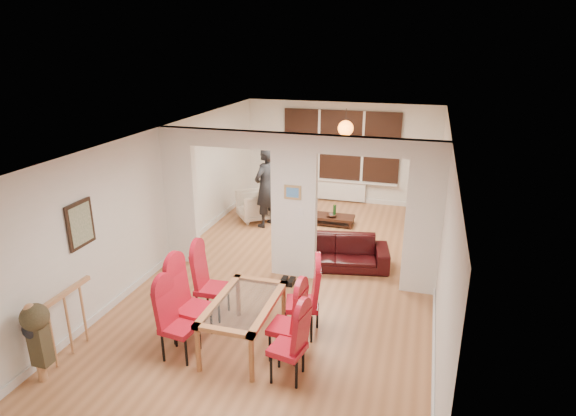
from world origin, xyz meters
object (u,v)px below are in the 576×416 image
at_px(dining_chair_la, 179,322).
at_px(person, 266,187).
at_px(dining_table, 244,324).
at_px(dining_chair_rb, 286,322).
at_px(sofa, 335,252).
at_px(television, 414,214).
at_px(bottle, 335,210).
at_px(dining_chair_lb, 191,303).
at_px(dining_chair_lc, 212,284).
at_px(bowl, 332,216).
at_px(dining_chair_ra, 287,343).
at_px(armchair, 255,205).
at_px(coffee_table, 333,220).
at_px(dining_chair_rc, 302,298).

height_order(dining_chair_la, person, person).
distance_m(dining_table, dining_chair_rb, 0.66).
height_order(dining_chair_la, sofa, dining_chair_la).
xyz_separation_m(television, bottle, (-1.78, -0.39, 0.06)).
height_order(television, bottle, television).
height_order(dining_table, dining_chair_rb, dining_chair_rb).
relative_size(dining_chair_lb, dining_chair_lc, 1.05).
xyz_separation_m(sofa, bowl, (-0.48, 2.06, -0.05)).
relative_size(dining_table, dining_chair_ra, 1.45).
bearing_deg(armchair, bottle, 58.02).
bearing_deg(bowl, bottle, 64.24).
bearing_deg(sofa, armchair, 129.32).
distance_m(dining_chair_lb, sofa, 3.27).
xyz_separation_m(dining_table, coffee_table, (0.28, 4.97, -0.24)).
relative_size(dining_chair_lc, dining_chair_rc, 0.97).
xyz_separation_m(dining_chair_lc, sofa, (1.48, 2.24, -0.26)).
relative_size(dining_chair_lc, bottle, 3.97).
distance_m(dining_table, bottle, 5.00).
relative_size(dining_table, bottle, 5.29).
distance_m(dining_table, dining_chair_la, 0.89).
bearing_deg(person, coffee_table, 126.33).
bearing_deg(dining_chair_ra, sofa, 101.96).
bearing_deg(bowl, dining_chair_la, -100.35).
bearing_deg(dining_chair_lb, dining_chair_rc, 28.64).
height_order(dining_chair_la, bottle, dining_chair_la).
relative_size(dining_chair_ra, person, 0.55).
bearing_deg(bottle, armchair, -174.03).
bearing_deg(bowl, dining_chair_ra, -84.39).
distance_m(dining_table, bowl, 4.90).
height_order(armchair, bowl, armchair).
distance_m(dining_chair_lc, bowl, 4.43).
height_order(dining_chair_lc, bowl, dining_chair_lc).
height_order(dining_table, dining_chair_lc, dining_chair_lc).
bearing_deg(person, dining_chair_rc, 44.06).
distance_m(dining_table, dining_chair_ra, 0.93).
relative_size(dining_table, dining_chair_rb, 1.39).
xyz_separation_m(person, television, (3.28, 0.89, -0.63)).
bearing_deg(dining_chair_ra, television, 88.72).
height_order(dining_chair_rb, coffee_table, dining_chair_rb).
bearing_deg(bottle, person, -161.44).
height_order(person, bowl, person).
xyz_separation_m(armchair, person, (0.39, -0.31, 0.58)).
xyz_separation_m(dining_chair_la, armchair, (-0.86, 5.26, -0.18)).
distance_m(coffee_table, bottle, 0.25).
relative_size(dining_chair_lc, sofa, 0.56).
bearing_deg(person, bowl, 123.99).
relative_size(dining_chair_lc, dining_chair_ra, 1.09).
bearing_deg(coffee_table, dining_chair_rc, -84.65).
relative_size(dining_chair_ra, bottle, 3.64).
bearing_deg(dining_chair_ra, dining_chair_la, -169.57).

